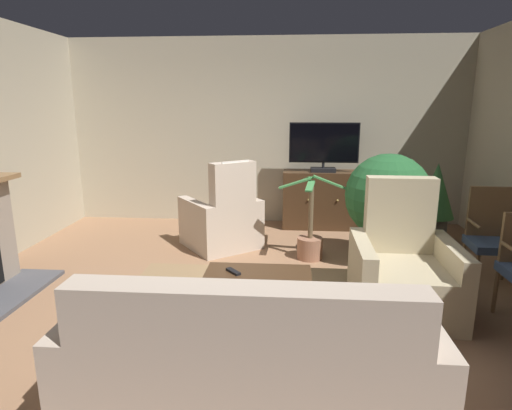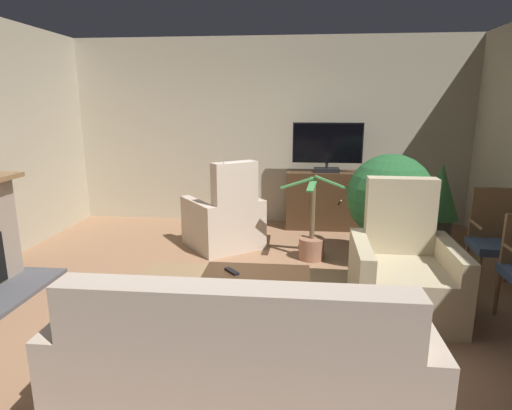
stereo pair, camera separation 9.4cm
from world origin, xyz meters
The scene contains 15 objects.
ground_plane centered at (0.00, 0.00, -0.02)m, with size 6.70×6.33×0.04m, color #936B4C.
wall_back centered at (0.00, 2.92, 1.42)m, with size 6.70×0.10×2.84m, color #B2A88E.
rug_central centered at (0.03, -0.02, 0.01)m, with size 2.55×1.70×0.01m, color #8E704C.
tv_cabinet centered at (0.87, 2.57, 0.41)m, with size 1.18×0.49×0.87m.
television centered at (0.87, 2.51, 1.25)m, with size 1.02×0.20×0.72m.
coffee_table centered at (0.11, -0.34, 0.35)m, with size 0.94×0.51×0.40m.
tv_remote centered at (-0.11, -0.33, 0.41)m, with size 0.17×0.05×0.02m, color black.
sofa_floral centered at (0.15, -1.59, 0.33)m, with size 2.15×0.88×0.97m.
armchair_beside_cabinet centered at (1.42, -0.09, 0.36)m, with size 0.92×0.94×1.18m.
armchair_near_window centered at (-0.49, 1.51, 0.36)m, with size 1.18×1.18×1.18m.
side_chair_mid_row centered at (2.47, 0.55, 0.53)m, with size 0.49×0.47×1.02m.
potted_plant_leafy_by_curtain centered at (1.51, 1.10, 0.80)m, with size 0.98×0.98×1.31m.
potted_plant_small_fern_corner centered at (2.37, 2.02, 0.61)m, with size 0.52×0.52×1.08m.
potted_plant_on_hearth_side centered at (0.64, 1.17, 0.24)m, with size 0.88×0.88×1.04m.
cat centered at (-1.50, -0.23, 0.10)m, with size 0.22×0.75×0.22m.
Camera 1 is at (0.36, -3.81, 1.85)m, focal length 29.83 mm.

